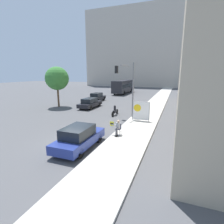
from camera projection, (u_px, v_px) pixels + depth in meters
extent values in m
plane|color=#4F4F51|center=(73.00, 143.00, 12.85)|extent=(160.00, 160.00, 0.00)
cube|color=#B7B2A8|center=(152.00, 108.00, 25.28)|extent=(3.12, 90.00, 0.14)
cube|color=#BCB2A3|center=(156.00, 48.00, 64.93)|extent=(52.00, 12.00, 28.09)
cylinder|color=#474C56|center=(115.00, 132.00, 14.10)|extent=(0.03, 0.03, 0.48)
cylinder|color=#474C56|center=(120.00, 133.00, 13.97)|extent=(0.03, 0.03, 0.48)
cylinder|color=#474C56|center=(117.00, 131.00, 14.43)|extent=(0.03, 0.03, 0.48)
cylinder|color=#474C56|center=(121.00, 131.00, 14.31)|extent=(0.03, 0.03, 0.48)
cube|color=navy|center=(118.00, 129.00, 14.15)|extent=(0.40, 0.40, 0.02)
cube|color=navy|center=(119.00, 126.00, 14.28)|extent=(0.40, 0.02, 0.38)
cylinder|color=#424247|center=(118.00, 128.00, 13.98)|extent=(0.18, 0.42, 0.18)
cylinder|color=#424247|center=(117.00, 133.00, 13.86)|extent=(0.16, 0.16, 0.48)
cube|color=black|center=(116.00, 136.00, 13.85)|extent=(0.20, 0.28, 0.10)
cylinder|color=#9E9EA3|center=(118.00, 126.00, 14.12)|extent=(0.34, 0.34, 0.52)
sphere|color=beige|center=(118.00, 121.00, 14.03)|extent=(0.22, 0.22, 0.22)
cylinder|color=#9E9EA3|center=(114.00, 125.00, 14.14)|extent=(0.45, 0.09, 0.09)
cube|color=yellow|center=(112.00, 124.00, 14.20)|extent=(0.35, 0.02, 0.37)
cube|color=black|center=(112.00, 124.00, 14.18)|extent=(0.27, 0.01, 0.09)
cylinder|color=slate|center=(133.00, 111.00, 18.53)|extent=(0.06, 0.06, 2.02)
cylinder|color=slate|center=(149.00, 112.00, 17.93)|extent=(0.06, 0.06, 2.02)
cube|color=white|center=(141.00, 111.00, 18.22)|extent=(1.75, 0.02, 1.92)
cylinder|color=yellow|center=(137.00, 108.00, 18.27)|extent=(0.77, 0.01, 0.77)
cylinder|color=slate|center=(133.00, 91.00, 19.27)|extent=(0.16, 0.16, 6.02)
cylinder|color=slate|center=(125.00, 66.00, 19.15)|extent=(0.38, 2.05, 0.11)
cube|color=black|center=(116.00, 70.00, 19.72)|extent=(0.34, 0.34, 0.84)
sphere|color=green|center=(116.00, 72.00, 19.78)|extent=(0.18, 0.18, 0.18)
cube|color=navy|center=(80.00, 140.00, 12.02)|extent=(1.87, 4.44, 0.60)
cube|color=black|center=(78.00, 132.00, 11.72)|extent=(1.61, 2.31, 0.68)
cylinder|color=black|center=(80.00, 135.00, 13.61)|extent=(0.22, 0.64, 0.64)
cylinder|color=black|center=(99.00, 138.00, 13.05)|extent=(0.22, 0.64, 0.64)
cylinder|color=black|center=(57.00, 149.00, 11.10)|extent=(0.22, 0.64, 0.64)
cylinder|color=black|center=(80.00, 153.00, 10.53)|extent=(0.22, 0.64, 0.64)
cube|color=black|center=(90.00, 104.00, 25.95)|extent=(1.79, 4.78, 0.54)
cube|color=black|center=(90.00, 100.00, 25.64)|extent=(1.54, 2.49, 0.64)
cylinder|color=black|center=(90.00, 104.00, 27.62)|extent=(0.22, 0.64, 0.64)
cylinder|color=black|center=(99.00, 104.00, 27.08)|extent=(0.22, 0.64, 0.64)
cylinder|color=black|center=(81.00, 107.00, 24.91)|extent=(0.22, 0.64, 0.64)
cylinder|color=black|center=(90.00, 108.00, 24.37)|extent=(0.22, 0.64, 0.64)
cube|color=black|center=(97.00, 98.00, 31.98)|extent=(1.75, 4.31, 0.58)
cube|color=black|center=(97.00, 95.00, 31.69)|extent=(1.50, 2.24, 0.67)
cylinder|color=black|center=(96.00, 98.00, 33.52)|extent=(0.22, 0.64, 0.64)
cylinder|color=black|center=(104.00, 99.00, 32.99)|extent=(0.22, 0.64, 0.64)
cylinder|color=black|center=(90.00, 100.00, 31.08)|extent=(0.22, 0.64, 0.64)
cylinder|color=black|center=(98.00, 101.00, 30.55)|extent=(0.22, 0.64, 0.64)
cube|color=#232328|center=(123.00, 86.00, 43.99)|extent=(2.59, 10.76, 2.82)
cube|color=black|center=(123.00, 85.00, 43.95)|extent=(2.61, 10.22, 0.91)
cylinder|color=black|center=(123.00, 90.00, 47.72)|extent=(0.30, 1.04, 1.04)
cylinder|color=black|center=(131.00, 90.00, 46.93)|extent=(0.30, 1.04, 1.04)
cylinder|color=black|center=(115.00, 92.00, 41.63)|extent=(0.30, 1.04, 1.04)
cylinder|color=black|center=(124.00, 93.00, 40.84)|extent=(0.30, 1.04, 1.04)
cube|color=black|center=(115.00, 111.00, 21.35)|extent=(0.24, 0.95, 0.32)
cylinder|color=black|center=(115.00, 109.00, 21.23)|extent=(0.28, 0.28, 0.55)
sphere|color=black|center=(115.00, 106.00, 21.17)|extent=(0.24, 0.24, 0.24)
cylinder|color=black|center=(117.00, 111.00, 22.12)|extent=(0.10, 0.60, 0.60)
cylinder|color=black|center=(113.00, 114.00, 20.67)|extent=(0.10, 0.60, 0.60)
cylinder|color=brown|center=(58.00, 97.00, 26.52)|extent=(0.28, 0.28, 3.06)
sphere|color=#387A33|center=(57.00, 78.00, 25.92)|extent=(3.45, 3.45, 3.45)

